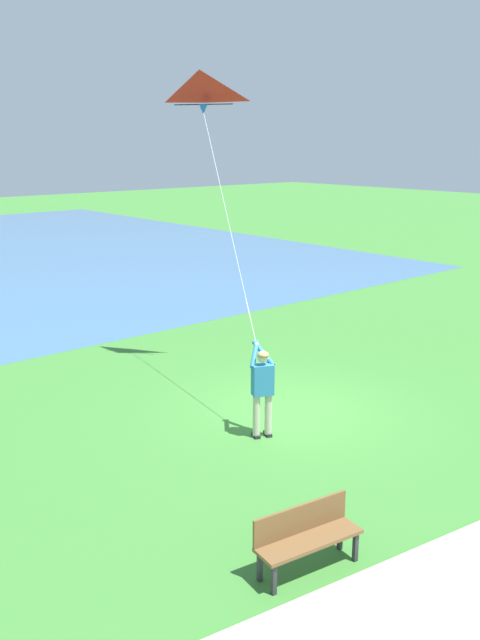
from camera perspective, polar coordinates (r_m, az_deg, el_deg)
ground_plane at (r=14.52m, az=4.33°, el=-7.63°), size 120.00×120.00×0.00m
person_kite_flyer at (r=12.94m, az=1.88°, el=-5.47°), size 0.63×0.50×1.83m
flying_kite at (r=16.03m, az=-3.35°, el=18.47°), size 4.21×1.97×5.27m
park_bench_near_walkway at (r=9.42m, az=5.55°, el=-17.40°), size 0.67×1.55×0.88m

